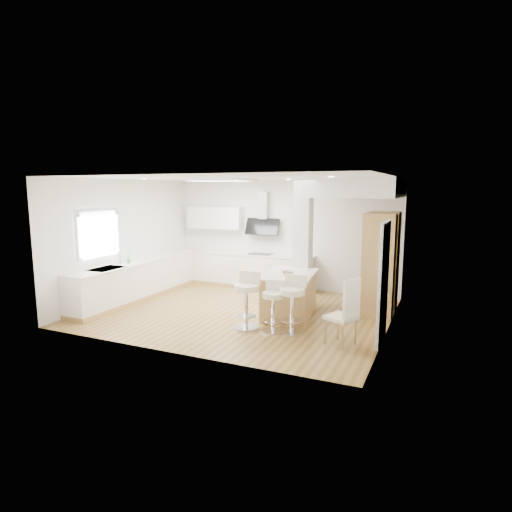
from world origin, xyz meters
The scene contains 18 objects.
ground centered at (0.00, 0.00, 0.00)m, with size 6.00×6.00×0.00m, color olive.
ceiling centered at (0.00, 0.00, 0.00)m, with size 6.00×5.00×0.02m, color white.
wall_back centered at (0.00, 2.50, 1.40)m, with size 6.00×0.04×2.80m, color white.
wall_left centered at (-3.00, 0.00, 1.40)m, with size 0.04×5.00×2.80m, color white.
wall_right centered at (3.00, 0.00, 1.40)m, with size 0.04×5.00×2.80m, color white.
skylight centered at (-0.79, 0.60, 2.77)m, with size 4.10×2.10×0.06m.
window_left centered at (-2.96, -0.90, 1.69)m, with size 0.06×1.28×1.07m.
doorway_right centered at (2.97, -0.60, 1.00)m, with size 0.05×1.00×2.10m.
counter_left centered at (-2.70, 0.23, 0.46)m, with size 0.63×4.50×1.35m.
counter_back centered at (-0.91, 2.22, 0.70)m, with size 3.62×0.63×2.50m.
pillar centered at (1.05, 0.95, 1.40)m, with size 0.35×0.35×2.80m.
soffit centered at (2.10, 1.40, 2.60)m, with size 1.78×2.20×0.40m.
oven_column centered at (2.68, 1.23, 1.05)m, with size 0.63×1.21×2.10m.
peninsula centered at (1.03, 0.17, 0.45)m, with size 1.15×1.58×0.96m.
bar_stool_a centered at (0.58, -0.92, 0.60)m, with size 0.49×0.49×1.06m.
bar_stool_b centered at (1.11, -0.90, 0.53)m, with size 0.47×0.47×0.94m.
bar_stool_c centered at (1.44, -0.80, 0.59)m, with size 0.48×0.48×1.04m.
dining_chair centered at (2.46, -1.08, 0.61)m, with size 0.59×0.59×1.15m.
Camera 1 is at (3.88, -7.87, 2.59)m, focal length 30.00 mm.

